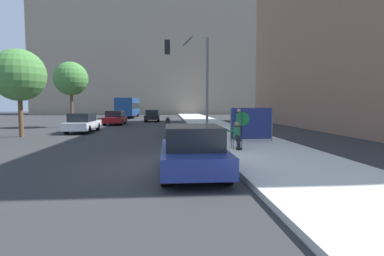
{
  "coord_description": "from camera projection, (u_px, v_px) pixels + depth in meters",
  "views": [
    {
      "loc": [
        -0.3,
        -10.04,
        2.11
      ],
      "look_at": [
        0.82,
        3.9,
        1.0
      ],
      "focal_mm": 28.0,
      "sensor_mm": 36.0,
      "label": 1
    }
  ],
  "objects": [
    {
      "name": "sidewalk_curb",
      "position": [
        218.0,
        128.0,
        25.37
      ],
      "size": [
        4.31,
        90.0,
        0.16
      ],
      "primitive_type": "cube",
      "color": "beige",
      "rests_on": "ground_plane"
    },
    {
      "name": "car_on_road_distant",
      "position": [
        152.0,
        116.0,
        36.74
      ],
      "size": [
        1.72,
        4.2,
        1.42
      ],
      "color": "black",
      "rests_on": "ground_plane"
    },
    {
      "name": "protest_banner",
      "position": [
        251.0,
        124.0,
        15.83
      ],
      "size": [
        2.29,
        0.06,
        1.75
      ],
      "color": "slate",
      "rests_on": "sidewalk_curb"
    },
    {
      "name": "car_on_road_nearest",
      "position": [
        83.0,
        123.0,
        22.43
      ],
      "size": [
        1.73,
        4.59,
        1.46
      ],
      "color": "silver",
      "rests_on": "ground_plane"
    },
    {
      "name": "city_bus_on_road",
      "position": [
        128.0,
        107.0,
        47.54
      ],
      "size": [
        2.55,
        11.21,
        3.04
      ],
      "color": "navy",
      "rests_on": "ground_plane"
    },
    {
      "name": "jogger_on_sidewalk",
      "position": [
        239.0,
        125.0,
        15.75
      ],
      "size": [
        0.34,
        0.34,
        1.71
      ],
      "rotation": [
        0.0,
        0.0,
        3.01
      ],
      "color": "black",
      "rests_on": "sidewalk_curb"
    },
    {
      "name": "street_tree_near_curb",
      "position": [
        19.0,
        75.0,
        19.08
      ],
      "size": [
        3.31,
        3.31,
        5.63
      ],
      "color": "brown",
      "rests_on": "ground_plane"
    },
    {
      "name": "parked_car_curbside",
      "position": [
        193.0,
        150.0,
        9.0
      ],
      "size": [
        1.86,
        4.21,
        1.47
      ],
      "color": "navy",
      "rests_on": "ground_plane"
    },
    {
      "name": "car_on_road_midblock",
      "position": [
        115.0,
        118.0,
        31.0
      ],
      "size": [
        1.83,
        4.57,
        1.45
      ],
      "color": "maroon",
      "rests_on": "ground_plane"
    },
    {
      "name": "ground_plane",
      "position": [
        177.0,
        166.0,
        10.16
      ],
      "size": [
        160.0,
        160.0,
        0.0
      ],
      "primitive_type": "plane",
      "color": "#303033"
    },
    {
      "name": "street_tree_midblock",
      "position": [
        71.0,
        79.0,
        27.24
      ],
      "size": [
        3.06,
        3.06,
        5.98
      ],
      "color": "brown",
      "rests_on": "ground_plane"
    },
    {
      "name": "seated_protester",
      "position": [
        236.0,
        135.0,
        13.09
      ],
      "size": [
        0.93,
        0.77,
        1.17
      ],
      "rotation": [
        0.0,
        0.0,
        -0.14
      ],
      "color": "#474C56",
      "rests_on": "sidewalk_curb"
    },
    {
      "name": "motorcycle_on_road",
      "position": [
        168.0,
        128.0,
        19.7
      ],
      "size": [
        0.28,
        2.17,
        1.27
      ],
      "color": "silver",
      "rests_on": "ground_plane"
    },
    {
      "name": "building_backdrop_far",
      "position": [
        160.0,
        22.0,
        66.0
      ],
      "size": [
        52.0,
        12.0,
        40.4
      ],
      "color": "gray",
      "rests_on": "ground_plane"
    },
    {
      "name": "traffic_light_pole",
      "position": [
        193.0,
        70.0,
        18.7
      ],
      "size": [
        2.77,
        2.53,
        6.15
      ],
      "color": "slate",
      "rests_on": "sidewalk_curb"
    },
    {
      "name": "building_backdrop_right",
      "position": [
        375.0,
        18.0,
        24.17
      ],
      "size": [
        10.0,
        32.0,
        18.1
      ],
      "color": "#936B56",
      "rests_on": "ground_plane"
    }
  ]
}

